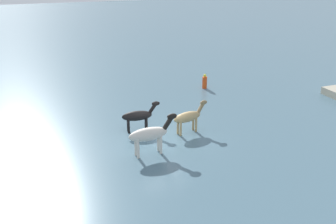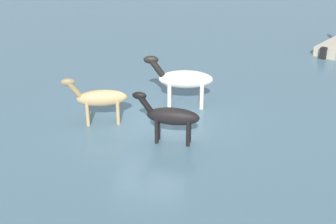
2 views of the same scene
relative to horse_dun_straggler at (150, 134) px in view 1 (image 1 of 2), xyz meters
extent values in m
plane|color=#476675|center=(1.50, -1.09, -1.12)|extent=(149.19, 149.19, 0.00)
ellipsoid|color=silver|center=(-0.01, 0.09, 0.01)|extent=(0.74, 2.07, 0.69)
cylinder|color=silver|center=(0.20, -0.50, -0.55)|extent=(0.15, 0.15, 1.13)
cylinder|color=silver|center=(-0.13, -0.53, -0.55)|extent=(0.15, 0.15, 1.13)
cylinder|color=silver|center=(0.12, 0.72, -0.55)|extent=(0.15, 0.15, 1.13)
cylinder|color=silver|center=(-0.21, 0.69, -0.55)|extent=(0.15, 0.15, 1.13)
cylinder|color=black|center=(0.07, -0.99, 0.45)|extent=(0.28, 0.64, 0.75)
ellipsoid|color=black|center=(0.08, -1.20, 0.76)|extent=(0.27, 0.57, 0.30)
ellipsoid|color=tan|center=(1.72, -2.71, -0.14)|extent=(0.89, 1.84, 0.59)
cylinder|color=tan|center=(1.98, -3.20, -0.63)|extent=(0.13, 0.13, 0.98)
cylinder|color=tan|center=(1.70, -3.26, -0.63)|extent=(0.13, 0.13, 0.98)
cylinder|color=tan|center=(1.75, -2.16, -0.63)|extent=(0.13, 0.13, 0.98)
cylinder|color=tan|center=(1.47, -2.23, -0.63)|extent=(0.13, 0.13, 0.98)
cylinder|color=olive|center=(1.93, -3.63, 0.24)|extent=(0.32, 0.57, 0.65)
ellipsoid|color=olive|center=(1.97, -3.81, 0.51)|extent=(0.30, 0.52, 0.26)
ellipsoid|color=black|center=(2.88, -0.10, -0.16)|extent=(0.64, 1.77, 0.58)
cylinder|color=black|center=(2.98, -0.63, -0.64)|extent=(0.13, 0.13, 0.96)
cylinder|color=black|center=(2.70, -0.60, -0.64)|extent=(0.13, 0.13, 0.96)
cylinder|color=black|center=(3.06, 0.41, -0.64)|extent=(0.13, 0.13, 0.96)
cylinder|color=black|center=(2.78, 0.43, -0.64)|extent=(0.13, 0.13, 0.96)
cylinder|color=black|center=(2.81, -1.01, 0.22)|extent=(0.24, 0.54, 0.64)
ellipsoid|color=black|center=(2.79, -1.20, 0.48)|extent=(0.24, 0.49, 0.26)
cylinder|color=#E54C19|center=(8.72, -7.00, -0.67)|extent=(0.36, 0.36, 0.90)
sphere|color=yellow|center=(8.72, -7.00, -0.10)|extent=(0.24, 0.24, 0.24)
camera|label=1|loc=(-16.30, 4.77, 8.09)|focal=40.16mm
camera|label=2|loc=(16.89, 1.28, 6.65)|focal=51.80mm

